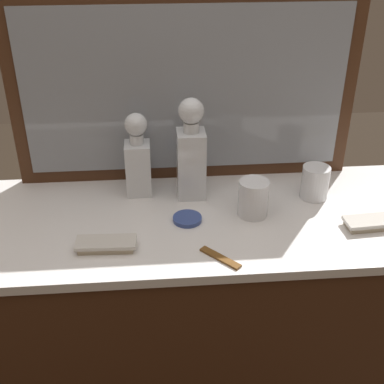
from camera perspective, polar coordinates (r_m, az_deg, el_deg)
The scene contains 10 objects.
dresser at distance 1.71m, azimuth 0.00°, elevation -15.80°, with size 1.38×0.52×0.92m.
dresser_mirror at distance 1.51m, azimuth -0.78°, elevation 11.32°, with size 1.02×0.03×0.57m.
crystal_decanter_far_left at distance 1.46m, azimuth -0.10°, elevation 3.81°, with size 0.08×0.08×0.30m.
crystal_decanter_rear at distance 1.49m, azimuth -6.06°, elevation 3.32°, with size 0.07×0.07×0.25m.
crystal_tumbler_front at distance 1.42m, azimuth 6.84°, elevation -0.73°, with size 0.08×0.08×0.10m.
crystal_tumbler_left at distance 1.53m, azimuth 13.59°, elevation 0.93°, with size 0.08×0.08×0.10m.
silver_brush_front at distance 1.31m, azimuth -9.60°, elevation -5.80°, with size 0.15×0.07×0.02m.
silver_brush_center at distance 1.45m, azimuth 19.36°, elevation -3.28°, with size 0.14×0.07×0.02m.
porcelain_dish at distance 1.40m, azimuth -0.53°, elevation -3.01°, with size 0.08×0.08×0.01m.
tortoiseshell_comb at distance 1.26m, azimuth 3.19°, elevation -7.36°, with size 0.10×0.10×0.01m.
Camera 1 is at (-0.10, -1.18, 1.70)m, focal length 47.63 mm.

